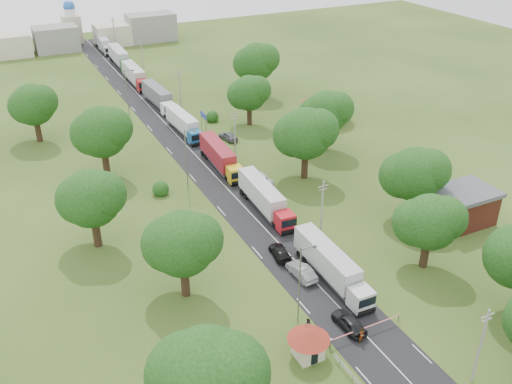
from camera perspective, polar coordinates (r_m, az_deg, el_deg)
ground at (r=81.40m, az=0.51°, el=-3.28°), size 260.00×260.00×0.00m
road at (r=97.42m, az=-4.79°, el=2.33°), size 8.00×200.00×0.04m
boom_barrier at (r=63.35m, az=9.89°, el=-13.64°), size 9.22×0.35×1.18m
guard_booth at (r=59.94m, az=5.27°, el=-14.56°), size 4.40×4.40×3.45m
info_sign at (r=110.74m, az=-5.28°, el=7.34°), size 0.12×3.10×4.10m
pole_0 at (r=59.43m, az=21.52°, el=-14.08°), size 1.60×0.24×9.00m
pole_1 at (r=76.19m, az=6.60°, el=-1.81°), size 1.60×0.24×9.00m
pole_2 at (r=98.21m, az=-2.13°, el=5.65°), size 1.60×0.24×9.00m
pole_3 at (r=122.70m, az=-7.63°, el=10.20°), size 1.60×0.24×9.00m
pole_4 at (r=148.43m, az=-11.34°, el=13.16°), size 1.60×0.24×9.00m
pole_5 at (r=174.86m, az=-13.99°, el=15.20°), size 1.60×0.24×9.00m
lamp_0 at (r=61.72m, az=4.50°, el=-8.90°), size 2.03×0.22×10.00m
lamp_1 at (r=89.14m, az=-6.91°, el=3.56°), size 2.03×0.22×10.00m
lamp_2 at (r=120.55m, az=-12.74°, el=9.84°), size 2.03×0.22×10.00m
tree_2 at (r=72.72m, az=16.95°, el=-2.83°), size 8.00×8.00×10.10m
tree_3 at (r=82.45m, az=15.57°, el=1.77°), size 8.80×8.80×11.07m
tree_4 at (r=91.36m, az=4.97°, el=5.88°), size 9.60×9.60×12.05m
tree_5 at (r=102.36m, az=7.03°, el=7.96°), size 8.80×8.80×11.07m
tree_6 at (r=113.25m, az=-0.71°, el=9.89°), size 8.00×8.00×10.10m
tree_7 at (r=129.54m, az=0.02°, el=12.91°), size 9.60×9.60×12.05m
tree_9 at (r=48.76m, az=-4.97°, el=-17.76°), size 9.60×9.60×12.05m
tree_10 at (r=65.03m, az=-7.43°, el=-5.08°), size 8.80×8.80×11.07m
tree_11 at (r=76.34m, az=-16.20°, el=-0.59°), size 8.80×8.80×11.07m
tree_12 at (r=94.88m, az=-15.22°, el=5.85°), size 9.60×9.60×12.05m
tree_13 at (r=112.85m, az=-21.42°, el=8.16°), size 8.80×8.80×11.07m
house_brick at (r=85.84m, az=20.00°, el=-1.32°), size 8.60×6.60×5.20m
house_cream at (r=117.02m, az=7.13°, el=8.77°), size 10.08×10.08×5.80m
distant_town at (r=178.97m, az=-15.88°, el=14.87°), size 52.00×8.00×8.00m
church at (r=185.52m, az=-17.96°, el=15.65°), size 5.00×5.00×12.30m
truck_0 at (r=70.28m, az=7.50°, el=-7.24°), size 2.67×14.66×4.06m
truck_1 at (r=83.78m, az=0.85°, el=-0.57°), size 3.04×14.74×4.08m
truck_2 at (r=96.83m, az=-3.64°, el=3.60°), size 3.07×14.55×4.02m
truck_3 at (r=111.30m, az=-7.24°, el=6.81°), size 2.93×13.86×3.83m
truck_4 at (r=126.27m, az=-9.74°, el=9.38°), size 3.17×14.93×4.13m
truck_5 at (r=142.03m, az=-12.01°, el=11.35°), size 2.58×15.00×4.16m
truck_6 at (r=158.23m, az=-13.49°, el=12.99°), size 2.88×15.65×4.34m
truck_7 at (r=174.42m, az=-15.03°, el=14.15°), size 2.93×14.05×3.88m
car_lane_front at (r=64.53m, az=9.29°, el=-12.73°), size 2.05×4.81×1.62m
car_lane_mid at (r=71.11m, az=4.57°, el=-7.92°), size 2.01×4.99×1.61m
car_lane_rear at (r=74.53m, az=2.41°, el=-6.03°), size 2.55×4.92×1.37m
car_verge_near at (r=92.01m, az=0.38°, el=1.33°), size 2.73×5.88×1.63m
car_verge_far at (r=108.05m, az=-2.81°, el=5.59°), size 2.77×4.80×1.54m
pedestrian_near at (r=62.99m, az=10.50°, el=-13.97°), size 0.76×0.61×1.82m
pedestrian_booth at (r=63.35m, az=5.23°, el=-13.21°), size 0.92×1.06×1.85m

